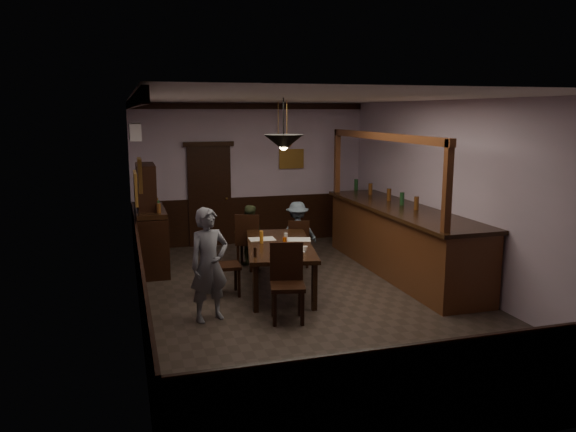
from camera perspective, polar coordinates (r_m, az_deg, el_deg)
name	(u,v)px	position (r m, az deg, el deg)	size (l,w,h in m)	color
room	(311,202)	(8.25, 2.34, 1.39)	(5.01, 8.01, 3.01)	#2D2621
dining_table	(280,248)	(8.92, -0.87, -3.23)	(1.41, 2.35, 0.75)	black
chair_far_left	(248,239)	(10.16, -4.04, -2.30)	(0.57, 0.57, 1.01)	black
chair_far_right	(299,241)	(10.24, 1.08, -2.57)	(0.47, 0.47, 0.88)	black
chair_near	(287,278)	(7.68, -0.10, -6.35)	(0.54, 0.54, 1.05)	black
chair_side	(220,261)	(8.73, -6.88, -4.57)	(0.45, 0.45, 1.00)	black
person_standing	(209,265)	(7.67, -8.02, -4.91)	(0.57, 0.37, 1.56)	slate
person_seated_left	(249,235)	(10.43, -3.98, -1.92)	(0.54, 0.42, 1.12)	#434F2F
person_seated_right	(297,233)	(10.49, 0.94, -1.70)	(0.75, 0.43, 1.17)	slate
newspaper_left	(262,239)	(9.21, -2.66, -2.36)	(0.42, 0.30, 0.01)	silver
newspaper_right	(298,239)	(9.17, 0.97, -2.40)	(0.42, 0.30, 0.01)	silver
napkin	(279,248)	(8.64, -0.93, -3.23)	(0.15, 0.15, 0.00)	#E8C155
saucer	(301,252)	(8.38, 1.29, -3.63)	(0.15, 0.15, 0.01)	white
coffee_cup	(305,249)	(8.38, 1.74, -3.33)	(0.08, 0.08, 0.07)	white
pastry_plate	(280,252)	(8.35, -0.83, -3.67)	(0.22, 0.22, 0.01)	white
pastry_ring_a	(278,250)	(8.36, -1.05, -3.48)	(0.13, 0.13, 0.04)	#C68C47
pastry_ring_b	(284,250)	(8.37, -0.39, -3.46)	(0.13, 0.13, 0.04)	#C68C47
soda_can	(285,241)	(8.82, -0.33, -2.55)	(0.07, 0.07, 0.12)	orange
beer_glass	(261,237)	(8.92, -2.72, -2.15)	(0.06, 0.06, 0.20)	#BF721E
water_glass	(286,238)	(8.98, -0.23, -2.21)	(0.06, 0.06, 0.15)	silver
pepper_mill	(255,252)	(8.11, -3.36, -3.68)	(0.04, 0.04, 0.14)	black
sideboard	(150,228)	(10.27, -13.81, -1.23)	(0.52, 1.45, 1.91)	black
bar_counter	(401,238)	(10.05, 11.37, -2.23)	(1.02, 4.39, 2.46)	#512A15
door_back	(210,197)	(11.91, -7.96, 1.97)	(0.90, 0.06, 2.10)	black
ac_unit	(135,132)	(10.61, -15.29, 8.25)	(0.20, 0.85, 0.30)	white
picture_left_small	(140,175)	(6.14, -14.81, 4.02)	(0.04, 0.28, 0.36)	olive
picture_left_large	(136,188)	(8.58, -15.22, 2.75)	(0.04, 0.62, 0.48)	olive
picture_back	(291,159)	(12.23, 0.35, 5.83)	(0.55, 0.04, 0.42)	olive
pendant_iron	(284,143)	(7.87, -0.45, 7.48)	(0.56, 0.56, 0.72)	black
pendant_brass_mid	(287,142)	(9.71, -0.12, 7.53)	(0.20, 0.20, 0.81)	#BF8C3F
pendant_brass_far	(278,138)	(10.98, -0.99, 7.89)	(0.20, 0.20, 0.81)	#BF8C3F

